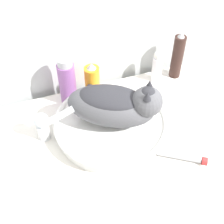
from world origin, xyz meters
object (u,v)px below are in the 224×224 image
object	(u,v)px
hairspray_can_black	(178,56)
cream_tube	(182,156)
spray_bottle_trigger	(92,81)
cat	(115,104)
faucet	(46,124)
mouthwash_bottle	(67,82)
deodorant_stick	(157,66)

from	to	relation	value
hairspray_can_black	cream_tube	size ratio (longest dim) A/B	1.41
spray_bottle_trigger	hairspray_can_black	distance (m)	0.38
cat	hairspray_can_black	world-z (taller)	cat
hairspray_can_black	cat	bearing A→B (deg)	-149.45
cat	hairspray_can_black	distance (m)	0.42
spray_bottle_trigger	hairspray_can_black	bearing A→B (deg)	0.00
cat	faucet	bearing A→B (deg)	-160.99
faucet	mouthwash_bottle	distance (m)	0.20
cream_tube	deodorant_stick	bearing A→B (deg)	76.78
hairspray_can_black	cream_tube	bearing A→B (deg)	-114.51
faucet	hairspray_can_black	size ratio (longest dim) A/B	0.68
cat	spray_bottle_trigger	xyz separation A→B (m)	(-0.02, 0.21, -0.06)
spray_bottle_trigger	cream_tube	distance (m)	0.46
deodorant_stick	cream_tube	xyz separation A→B (m)	(-0.10, -0.41, -0.06)
spray_bottle_trigger	cream_tube	size ratio (longest dim) A/B	1.05
deodorant_stick	hairspray_can_black	world-z (taller)	hairspray_can_black
cat	spray_bottle_trigger	bearing A→B (deg)	126.38
spray_bottle_trigger	mouthwash_bottle	bearing A→B (deg)	180.00
cream_tube	mouthwash_bottle	bearing A→B (deg)	125.18
mouthwash_bottle	spray_bottle_trigger	xyz separation A→B (m)	(0.10, -0.00, -0.03)
faucet	deodorant_stick	size ratio (longest dim) A/B	1.01
faucet	hairspray_can_black	bearing A→B (deg)	25.98
hairspray_can_black	cream_tube	distance (m)	0.46
faucet	spray_bottle_trigger	distance (m)	0.27
cat	cream_tube	size ratio (longest dim) A/B	2.23
deodorant_stick	cream_tube	size ratio (longest dim) A/B	0.95
faucet	cream_tube	bearing A→B (deg)	-20.42
faucet	deodorant_stick	world-z (taller)	deodorant_stick
faucet	mouthwash_bottle	bearing A→B (deg)	63.84
mouthwash_bottle	spray_bottle_trigger	world-z (taller)	mouthwash_bottle
deodorant_stick	spray_bottle_trigger	size ratio (longest dim) A/B	0.91
hairspray_can_black	deodorant_stick	bearing A→B (deg)	180.00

